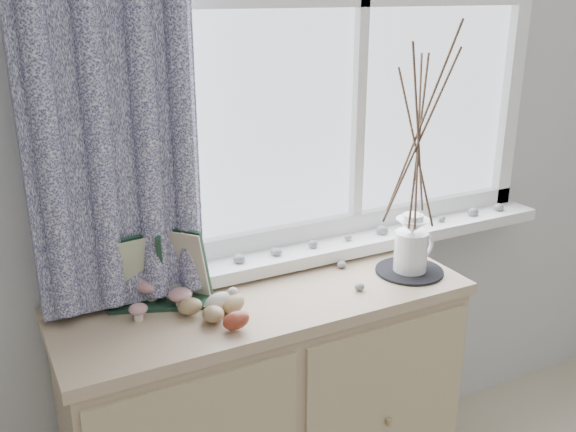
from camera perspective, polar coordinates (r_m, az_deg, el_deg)
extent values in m
cube|color=silver|center=(1.99, -1.38, 8.40)|extent=(4.00, 0.04, 2.60)
cube|color=silver|center=(2.10, 6.37, 18.47)|extent=(1.30, 0.01, 1.40)
cube|color=white|center=(2.19, 6.71, -2.16)|extent=(1.45, 0.16, 0.04)
cube|color=tan|center=(2.10, -1.93, -17.91)|extent=(1.17, 0.43, 0.81)
cube|color=tan|center=(1.87, -2.08, -7.52)|extent=(1.20, 0.45, 0.03)
cylinder|color=white|center=(1.85, -12.01, -6.73)|extent=(0.03, 0.03, 0.06)
ellipsoid|color=maroon|center=(1.83, -12.08, -5.82)|extent=(0.10, 0.10, 0.05)
cylinder|color=white|center=(1.80, -9.53, -7.55)|extent=(0.03, 0.03, 0.04)
ellipsoid|color=maroon|center=(1.79, -9.57, -6.92)|extent=(0.07, 0.07, 0.04)
cylinder|color=white|center=(1.77, -13.14, -8.55)|extent=(0.02, 0.02, 0.03)
ellipsoid|color=maroon|center=(1.76, -13.18, -8.05)|extent=(0.05, 0.05, 0.03)
ellipsoid|color=tan|center=(1.71, -6.68, -8.65)|extent=(0.06, 0.04, 0.07)
ellipsoid|color=tan|center=(1.76, -8.73, -7.94)|extent=(0.06, 0.04, 0.07)
ellipsoid|color=maroon|center=(1.68, -4.64, -9.24)|extent=(0.06, 0.04, 0.07)
ellipsoid|color=tan|center=(1.76, -4.89, -7.77)|extent=(0.06, 0.04, 0.07)
cylinder|color=black|center=(2.04, 10.73, -4.82)|extent=(0.21, 0.21, 0.01)
cylinder|color=white|center=(2.02, 10.85, -3.09)|extent=(0.12, 0.12, 0.13)
cone|color=white|center=(1.99, 11.00, -0.88)|extent=(0.10, 0.10, 0.05)
cylinder|color=white|center=(1.98, 11.04, -0.26)|extent=(0.06, 0.06, 0.03)
torus|color=white|center=(2.05, 12.12, -2.63)|extent=(0.08, 0.03, 0.08)
ellipsoid|color=gray|center=(1.90, 6.37, -6.29)|extent=(0.03, 0.03, 0.02)
ellipsoid|color=gray|center=(2.04, 4.82, -4.34)|extent=(0.03, 0.03, 0.02)
ellipsoid|color=gray|center=(2.03, 11.24, -4.74)|extent=(0.03, 0.03, 0.02)
ellipsoid|color=gray|center=(2.02, 1.32, -4.59)|extent=(0.03, 0.03, 0.02)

